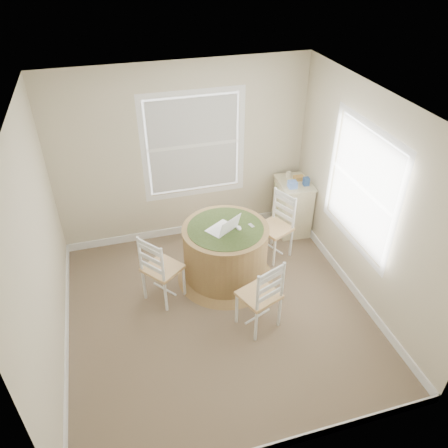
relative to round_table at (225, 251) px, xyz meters
name	(u,v)px	position (x,y,z in m)	size (l,w,h in m)	color
room	(228,216)	(-0.11, -0.47, 0.86)	(3.64, 3.64, 2.64)	#77634B
round_table	(225,251)	(0.00, 0.00, 0.00)	(1.30, 1.30, 0.80)	brown
chair_left	(163,268)	(-0.85, -0.16, 0.04)	(0.42, 0.40, 0.95)	white
chair_near	(259,295)	(0.13, -0.93, 0.04)	(0.42, 0.40, 0.95)	white
chair_right	(274,228)	(0.79, 0.27, 0.04)	(0.42, 0.40, 0.95)	white
laptop	(223,228)	(-0.04, -0.03, 0.40)	(0.46, 0.45, 0.24)	white
mouse	(239,228)	(0.16, -0.05, 0.37)	(0.06, 0.10, 0.03)	white
phone	(251,226)	(0.33, -0.04, 0.36)	(0.04, 0.09, 0.02)	#B7BABF
keys	(235,220)	(0.17, 0.13, 0.37)	(0.06, 0.05, 0.03)	black
corner_chest	(292,206)	(1.29, 0.80, -0.02)	(0.52, 0.66, 0.84)	beige
tissue_box	(292,185)	(1.19, 0.65, 0.45)	(0.12, 0.12, 0.10)	#618ADF
box_yellow	(299,178)	(1.39, 0.85, 0.43)	(0.15, 0.10, 0.06)	gold
box_blue	(307,182)	(1.43, 0.66, 0.46)	(0.08, 0.08, 0.12)	#325898
cup_cream	(288,174)	(1.26, 0.98, 0.45)	(0.07, 0.07, 0.09)	beige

